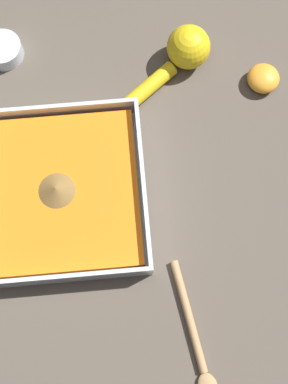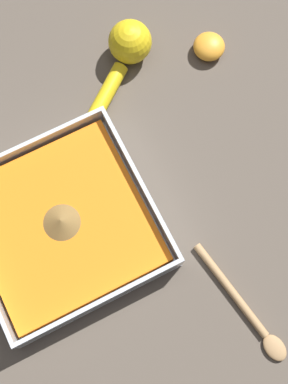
{
  "view_description": "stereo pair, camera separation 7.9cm",
  "coord_description": "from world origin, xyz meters",
  "views": [
    {
      "loc": [
        -0.1,
        0.22,
        0.79
      ],
      "look_at": [
        -0.12,
        0.02,
        0.03
      ],
      "focal_mm": 50.0,
      "sensor_mm": 36.0,
      "label": 1
    },
    {
      "loc": [
        -0.03,
        0.2,
        0.79
      ],
      "look_at": [
        -0.12,
        0.02,
        0.03
      ],
      "focal_mm": 50.0,
      "sensor_mm": 36.0,
      "label": 2
    }
  ],
  "objects": [
    {
      "name": "lemon_half",
      "position": [
        -0.33,
        -0.16,
        0.01
      ],
      "size": [
        0.05,
        0.05,
        0.03
      ],
      "color": "orange",
      "rests_on": "ground_plane"
    },
    {
      "name": "wooden_spoon",
      "position": [
        -0.17,
        0.23,
        0.01
      ],
      "size": [
        0.05,
        0.2,
        0.01
      ],
      "rotation": [
        0.0,
        0.0,
        1.73
      ],
      "color": "tan",
      "rests_on": "ground_plane"
    },
    {
      "name": "ground_plane",
      "position": [
        0.0,
        0.0,
        0.0
      ],
      "size": [
        4.0,
        4.0,
        0.0
      ],
      "primitive_type": "plane",
      "color": "brown"
    },
    {
      "name": "square_dish",
      "position": [
        0.01,
        0.01,
        0.02
      ],
      "size": [
        0.26,
        0.26,
        0.05
      ],
      "color": "silver",
      "rests_on": "ground_plane"
    },
    {
      "name": "lemon_squeezer",
      "position": [
        -0.2,
        -0.2,
        0.03
      ],
      "size": [
        0.15,
        0.13,
        0.07
      ],
      "rotation": [
        0.0,
        0.0,
        3.8
      ],
      "color": "yellow",
      "rests_on": "ground_plane"
    }
  ]
}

